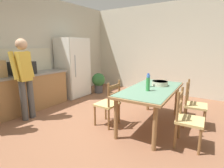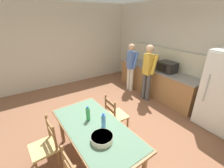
# 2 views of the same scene
# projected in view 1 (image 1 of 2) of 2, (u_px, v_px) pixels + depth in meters

# --- Properties ---
(ground_plane) EXTENTS (8.32, 8.32, 0.00)m
(ground_plane) POSITION_uv_depth(u_px,v_px,m) (107.00, 128.00, 3.42)
(ground_plane) COLOR brown
(wall_back) EXTENTS (6.52, 0.12, 2.90)m
(wall_back) POSITION_uv_depth(u_px,v_px,m) (24.00, 50.00, 4.55)
(wall_back) COLOR beige
(wall_back) RESTS_ON ground
(wall_right) EXTENTS (0.12, 5.20, 2.90)m
(wall_right) POSITION_uv_depth(u_px,v_px,m) (164.00, 49.00, 5.75)
(wall_right) COLOR beige
(wall_right) RESTS_ON ground
(kitchen_counter) EXTENTS (2.95, 0.66, 0.90)m
(kitchen_counter) POSITION_uv_depth(u_px,v_px,m) (7.00, 96.00, 3.93)
(kitchen_counter) COLOR #9E7042
(kitchen_counter) RESTS_ON ground
(refrigerator) EXTENTS (0.87, 0.73, 1.80)m
(refrigerator) POSITION_uv_depth(u_px,v_px,m) (73.00, 68.00, 5.44)
(refrigerator) COLOR silver
(refrigerator) RESTS_ON ground
(microwave) EXTENTS (0.50, 0.39, 0.30)m
(microwave) POSITION_uv_depth(u_px,v_px,m) (22.00, 68.00, 4.12)
(microwave) COLOR black
(microwave) RESTS_ON kitchen_counter
(dining_table) EXTENTS (1.85, 0.96, 0.77)m
(dining_table) POSITION_uv_depth(u_px,v_px,m) (151.00, 92.00, 3.38)
(dining_table) COLOR olive
(dining_table) RESTS_ON ground
(bottle_near_centre) EXTENTS (0.07, 0.07, 0.27)m
(bottle_near_centre) POSITION_uv_depth(u_px,v_px,m) (148.00, 84.00, 3.14)
(bottle_near_centre) COLOR green
(bottle_near_centre) RESTS_ON dining_table
(bottle_off_centre) EXTENTS (0.07, 0.07, 0.27)m
(bottle_off_centre) POSITION_uv_depth(u_px,v_px,m) (148.00, 80.00, 3.46)
(bottle_off_centre) COLOR #4C8ED6
(bottle_off_centre) RESTS_ON dining_table
(serving_bowl) EXTENTS (0.32, 0.32, 0.09)m
(serving_bowl) POSITION_uv_depth(u_px,v_px,m) (160.00, 83.00, 3.58)
(serving_bowl) COLOR beige
(serving_bowl) RESTS_ON dining_table
(chair_side_far_left) EXTENTS (0.43, 0.41, 0.91)m
(chair_side_far_left) POSITION_uv_depth(u_px,v_px,m) (109.00, 104.00, 3.45)
(chair_side_far_left) COLOR olive
(chair_side_far_left) RESTS_ON ground
(chair_side_near_left) EXTENTS (0.45, 0.43, 0.91)m
(chair_side_near_left) POSITION_uv_depth(u_px,v_px,m) (187.00, 119.00, 2.72)
(chair_side_near_left) COLOR olive
(chair_side_near_left) RESTS_ON ground
(chair_side_near_right) EXTENTS (0.46, 0.44, 0.91)m
(chair_side_near_right) POSITION_uv_depth(u_px,v_px,m) (194.00, 105.00, 3.41)
(chair_side_near_right) COLOR olive
(chair_side_near_right) RESTS_ON ground
(person_at_counter) EXTENTS (0.43, 0.30, 1.71)m
(person_at_counter) POSITION_uv_depth(u_px,v_px,m) (24.00, 75.00, 3.65)
(person_at_counter) COLOR #4C4C4C
(person_at_counter) RESTS_ON ground
(potted_plant) EXTENTS (0.44, 0.44, 0.67)m
(potted_plant) POSITION_uv_depth(u_px,v_px,m) (99.00, 81.00, 5.90)
(potted_plant) COLOR #4C4C51
(potted_plant) RESTS_ON ground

